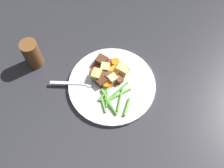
% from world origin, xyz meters
% --- Properties ---
extents(ground_plane, '(3.00, 3.00, 0.00)m').
position_xyz_m(ground_plane, '(0.00, 0.00, 0.00)').
color(ground_plane, '#2D2D33').
extents(dinner_plate, '(0.27, 0.27, 0.01)m').
position_xyz_m(dinner_plate, '(0.00, 0.00, 0.01)').
color(dinner_plate, white).
rests_on(dinner_plate, ground_plane).
extents(stew_sauce, '(0.11, 0.11, 0.00)m').
position_xyz_m(stew_sauce, '(0.04, -0.00, 0.01)').
color(stew_sauce, '#93381E').
rests_on(stew_sauce, dinner_plate).
extents(carrot_slice_0, '(0.03, 0.03, 0.01)m').
position_xyz_m(carrot_slice_0, '(0.04, -0.03, 0.02)').
color(carrot_slice_0, orange).
rests_on(carrot_slice_0, dinner_plate).
extents(carrot_slice_1, '(0.04, 0.04, 0.01)m').
position_xyz_m(carrot_slice_1, '(0.07, -0.04, 0.02)').
color(carrot_slice_1, orange).
rests_on(carrot_slice_1, dinner_plate).
extents(carrot_slice_2, '(0.03, 0.03, 0.01)m').
position_xyz_m(carrot_slice_2, '(0.04, -0.01, 0.02)').
color(carrot_slice_2, orange).
rests_on(carrot_slice_2, dinner_plate).
extents(carrot_slice_3, '(0.05, 0.05, 0.01)m').
position_xyz_m(carrot_slice_3, '(0.01, 0.02, 0.02)').
color(carrot_slice_3, orange).
rests_on(carrot_slice_3, dinner_plate).
extents(potato_chunk_0, '(0.04, 0.04, 0.03)m').
position_xyz_m(potato_chunk_0, '(0.04, 0.03, 0.03)').
color(potato_chunk_0, '#DBBC6B').
rests_on(potato_chunk_0, dinner_plate).
extents(potato_chunk_1, '(0.03, 0.03, 0.02)m').
position_xyz_m(potato_chunk_1, '(0.01, -0.01, 0.03)').
color(potato_chunk_1, '#EAD68C').
rests_on(potato_chunk_1, dinner_plate).
extents(potato_chunk_2, '(0.05, 0.05, 0.03)m').
position_xyz_m(potato_chunk_2, '(0.03, -0.05, 0.03)').
color(potato_chunk_2, '#E5CC7A').
rests_on(potato_chunk_2, dinner_plate).
extents(potato_chunk_3, '(0.04, 0.04, 0.03)m').
position_xyz_m(potato_chunk_3, '(0.06, -0.00, 0.03)').
color(potato_chunk_3, '#E5CC7A').
rests_on(potato_chunk_3, dinner_plate).
extents(meat_chunk_0, '(0.03, 0.04, 0.02)m').
position_xyz_m(meat_chunk_0, '(0.02, 0.03, 0.02)').
color(meat_chunk_0, '#4C2B19').
rests_on(meat_chunk_0, dinner_plate).
extents(meat_chunk_1, '(0.03, 0.03, 0.02)m').
position_xyz_m(meat_chunk_1, '(0.03, 0.00, 0.02)').
color(meat_chunk_1, brown).
rests_on(meat_chunk_1, dinner_plate).
extents(meat_chunk_2, '(0.03, 0.03, 0.02)m').
position_xyz_m(meat_chunk_2, '(0.00, -0.02, 0.02)').
color(meat_chunk_2, brown).
rests_on(meat_chunk_2, dinner_plate).
extents(meat_chunk_3, '(0.05, 0.04, 0.03)m').
position_xyz_m(meat_chunk_3, '(0.08, -0.00, 0.03)').
color(meat_chunk_3, '#56331E').
rests_on(meat_chunk_3, dinner_plate).
extents(meat_chunk_4, '(0.04, 0.04, 0.02)m').
position_xyz_m(meat_chunk_4, '(0.04, 0.02, 0.02)').
color(meat_chunk_4, '#56331E').
rests_on(meat_chunk_4, dinner_plate).
extents(green_bean_0, '(0.07, 0.05, 0.01)m').
position_xyz_m(green_bean_0, '(-0.06, -0.00, 0.02)').
color(green_bean_0, '#599E38').
rests_on(green_bean_0, dinner_plate).
extents(green_bean_1, '(0.06, 0.02, 0.01)m').
position_xyz_m(green_bean_1, '(-0.07, 0.03, 0.02)').
color(green_bean_1, '#599E38').
rests_on(green_bean_1, dinner_plate).
extents(green_bean_2, '(0.05, 0.04, 0.01)m').
position_xyz_m(green_bean_2, '(-0.09, -0.01, 0.02)').
color(green_bean_2, '#599E38').
rests_on(green_bean_2, dinner_plate).
extents(green_bean_3, '(0.08, 0.04, 0.01)m').
position_xyz_m(green_bean_3, '(-0.03, 0.03, 0.02)').
color(green_bean_3, '#4C8E33').
rests_on(green_bean_3, dinner_plate).
extents(green_bean_4, '(0.04, 0.08, 0.01)m').
position_xyz_m(green_bean_4, '(-0.03, -0.01, 0.02)').
color(green_bean_4, '#599E38').
rests_on(green_bean_4, dinner_plate).
extents(green_bean_5, '(0.02, 0.08, 0.01)m').
position_xyz_m(green_bean_5, '(-0.04, -0.01, 0.02)').
color(green_bean_5, '#66AD42').
rests_on(green_bean_5, dinner_plate).
extents(green_bean_6, '(0.05, 0.01, 0.01)m').
position_xyz_m(green_bean_6, '(-0.06, 0.05, 0.02)').
color(green_bean_6, '#66AD42').
rests_on(green_bean_6, dinner_plate).
extents(green_bean_7, '(0.04, 0.05, 0.01)m').
position_xyz_m(green_bean_7, '(-0.02, 0.04, 0.02)').
color(green_bean_7, '#599E38').
rests_on(green_bean_7, dinner_plate).
extents(green_bean_8, '(0.08, 0.02, 0.01)m').
position_xyz_m(green_bean_8, '(-0.04, 0.04, 0.02)').
color(green_bean_8, '#599E38').
rests_on(green_bean_8, dinner_plate).
extents(fork, '(0.09, 0.17, 0.00)m').
position_xyz_m(fork, '(0.04, 0.09, 0.02)').
color(fork, silver).
rests_on(fork, dinner_plate).
extents(pepper_mill, '(0.05, 0.05, 0.10)m').
position_xyz_m(pepper_mill, '(0.18, 0.20, 0.05)').
color(pepper_mill, brown).
rests_on(pepper_mill, ground_plane).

